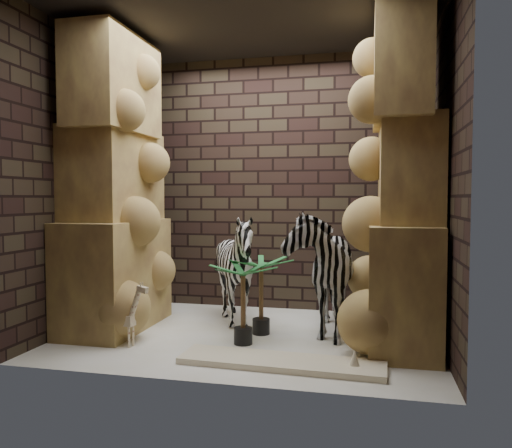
% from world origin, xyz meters
% --- Properties ---
extents(floor, '(3.50, 3.50, 0.00)m').
position_xyz_m(floor, '(0.00, 0.00, 0.00)').
color(floor, white).
rests_on(floor, ground).
extents(ceiling, '(3.50, 3.50, 0.00)m').
position_xyz_m(ceiling, '(0.00, 0.00, 3.00)').
color(ceiling, black).
rests_on(ceiling, ground).
extents(wall_back, '(3.50, 0.00, 3.50)m').
position_xyz_m(wall_back, '(0.00, 1.25, 1.50)').
color(wall_back, black).
rests_on(wall_back, ground).
extents(wall_front, '(3.50, 0.00, 3.50)m').
position_xyz_m(wall_front, '(0.00, -1.25, 1.50)').
color(wall_front, black).
rests_on(wall_front, ground).
extents(wall_left, '(0.00, 3.00, 3.00)m').
position_xyz_m(wall_left, '(-1.75, 0.00, 1.50)').
color(wall_left, black).
rests_on(wall_left, ground).
extents(wall_right, '(0.00, 3.00, 3.00)m').
position_xyz_m(wall_right, '(1.75, 0.00, 1.50)').
color(wall_right, black).
rests_on(wall_right, ground).
extents(rock_pillar_left, '(0.68, 1.30, 3.00)m').
position_xyz_m(rock_pillar_left, '(-1.40, 0.00, 1.50)').
color(rock_pillar_left, tan).
rests_on(rock_pillar_left, floor).
extents(rock_pillar_right, '(0.58, 1.25, 3.00)m').
position_xyz_m(rock_pillar_right, '(1.42, 0.00, 1.50)').
color(rock_pillar_right, tan).
rests_on(rock_pillar_right, floor).
extents(zebra_right, '(0.73, 1.25, 1.43)m').
position_xyz_m(zebra_right, '(0.66, 0.33, 0.72)').
color(zebra_right, white).
rests_on(zebra_right, floor).
extents(zebra_left, '(1.24, 1.38, 1.05)m').
position_xyz_m(zebra_left, '(-0.21, 0.36, 0.53)').
color(zebra_left, white).
rests_on(zebra_left, floor).
extents(giraffe_toy, '(0.32, 0.15, 0.60)m').
position_xyz_m(giraffe_toy, '(-1.01, -0.57, 0.30)').
color(giraffe_toy, beige).
rests_on(giraffe_toy, floor).
extents(palm_front, '(0.36, 0.36, 0.77)m').
position_xyz_m(palm_front, '(0.11, 0.10, 0.38)').
color(palm_front, '#1A6F34').
rests_on(palm_front, floor).
extents(palm_back, '(0.36, 0.36, 0.74)m').
position_xyz_m(palm_back, '(0.02, -0.27, 0.37)').
color(palm_back, '#1A6F34').
rests_on(palm_back, floor).
extents(surfboard, '(1.65, 0.47, 0.05)m').
position_xyz_m(surfboard, '(0.46, -0.76, 0.03)').
color(surfboard, '#FFF2CC').
rests_on(surfboard, floor).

